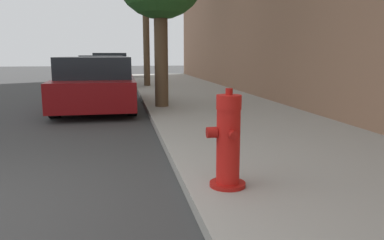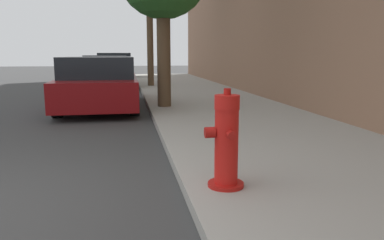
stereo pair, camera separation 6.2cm
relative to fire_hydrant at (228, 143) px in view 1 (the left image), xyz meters
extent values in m
cube|color=#99968E|center=(1.26, -0.27, -0.47)|extent=(3.28, 40.00, 0.11)
cylinder|color=#A91511|center=(0.00, 0.00, -0.39)|extent=(0.33, 0.33, 0.03)
cylinder|color=red|center=(0.00, 0.00, -0.04)|extent=(0.21, 0.21, 0.68)
cylinder|color=red|center=(0.00, 0.00, 0.37)|extent=(0.22, 0.22, 0.13)
cylinder|color=#A91511|center=(0.00, 0.00, 0.46)|extent=(0.06, 0.06, 0.06)
cylinder|color=#A91511|center=(0.00, -0.14, 0.10)|extent=(0.07, 0.08, 0.07)
cylinder|color=#A91511|center=(0.00, 0.14, 0.10)|extent=(0.07, 0.08, 0.07)
cylinder|color=#A91511|center=(-0.15, 0.00, 0.10)|extent=(0.09, 0.10, 0.10)
cube|color=maroon|center=(-1.50, 6.14, -0.06)|extent=(1.74, 4.07, 0.60)
cube|color=black|center=(-1.50, 5.97, 0.48)|extent=(1.60, 2.24, 0.47)
cylinder|color=black|center=(-2.30, 7.40, -0.22)|extent=(0.20, 0.61, 0.61)
cylinder|color=black|center=(-0.71, 7.40, -0.22)|extent=(0.20, 0.61, 0.61)
cylinder|color=black|center=(-2.30, 4.87, -0.22)|extent=(0.20, 0.61, 0.61)
cylinder|color=black|center=(-0.71, 4.87, -0.22)|extent=(0.20, 0.61, 0.61)
cube|color=silver|center=(-1.61, 12.07, -0.06)|extent=(1.69, 4.12, 0.57)
cube|color=black|center=(-1.61, 11.90, 0.48)|extent=(1.56, 2.27, 0.50)
cylinder|color=black|center=(-2.37, 13.34, -0.20)|extent=(0.20, 0.65, 0.65)
cylinder|color=black|center=(-0.84, 13.34, -0.20)|extent=(0.20, 0.65, 0.65)
cylinder|color=black|center=(-2.37, 10.79, -0.20)|extent=(0.20, 0.65, 0.65)
cylinder|color=black|center=(-0.84, 10.79, -0.20)|extent=(0.20, 0.65, 0.65)
cube|color=black|center=(-1.46, 18.00, -0.01)|extent=(1.85, 4.15, 0.64)
cube|color=black|center=(-1.46, 17.84, 0.58)|extent=(1.70, 2.28, 0.53)
cylinder|color=black|center=(-2.30, 19.29, -0.17)|extent=(0.20, 0.70, 0.70)
cylinder|color=black|center=(-0.61, 19.29, -0.17)|extent=(0.20, 0.70, 0.70)
cylinder|color=black|center=(-2.30, 16.72, -0.17)|extent=(0.20, 0.70, 0.70)
cylinder|color=black|center=(-0.61, 16.72, -0.17)|extent=(0.20, 0.70, 0.70)
cylinder|color=brown|center=(-0.01, 5.44, 0.75)|extent=(0.31, 0.31, 2.32)
cylinder|color=brown|center=(0.06, 11.31, 1.28)|extent=(0.24, 0.24, 3.39)
camera|label=1|loc=(-0.93, -3.16, 0.78)|focal=35.00mm
camera|label=2|loc=(-0.87, -3.17, 0.78)|focal=35.00mm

